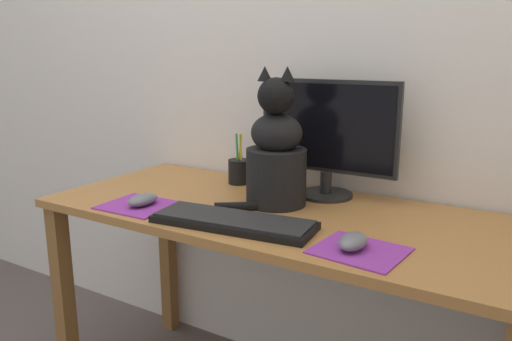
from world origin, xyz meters
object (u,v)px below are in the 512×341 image
(monitor, at_px, (327,135))
(keyboard, at_px, (233,221))
(computer_mouse_left, at_px, (143,200))
(pen_cup, at_px, (239,171))
(computer_mouse_right, at_px, (353,241))

(monitor, xyz_separation_m, keyboard, (-0.10, -0.38, -0.18))
(computer_mouse_left, height_order, pen_cup, pen_cup)
(pen_cup, bearing_deg, keyboard, -58.99)
(computer_mouse_right, bearing_deg, computer_mouse_left, -179.94)
(monitor, distance_m, computer_mouse_right, 0.47)
(monitor, relative_size, pen_cup, 2.56)
(computer_mouse_left, bearing_deg, computer_mouse_right, 0.06)
(computer_mouse_left, relative_size, pen_cup, 0.61)
(monitor, relative_size, computer_mouse_left, 4.18)
(computer_mouse_left, bearing_deg, pen_cup, 75.40)
(keyboard, xyz_separation_m, pen_cup, (-0.22, 0.37, 0.03))
(monitor, distance_m, computer_mouse_left, 0.59)
(keyboard, bearing_deg, computer_mouse_right, -6.20)
(monitor, bearing_deg, pen_cup, -178.51)
(keyboard, distance_m, computer_mouse_left, 0.32)
(keyboard, relative_size, computer_mouse_left, 4.20)
(computer_mouse_left, bearing_deg, monitor, 42.34)
(keyboard, relative_size, pen_cup, 2.57)
(monitor, height_order, computer_mouse_right, monitor)
(monitor, xyz_separation_m, computer_mouse_right, (0.23, -0.38, -0.17))
(pen_cup, bearing_deg, computer_mouse_left, -104.60)
(computer_mouse_right, bearing_deg, pen_cup, 146.14)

